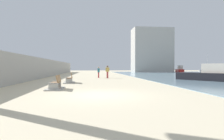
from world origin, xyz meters
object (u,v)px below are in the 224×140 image
(person_walking, at_px, (107,71))
(boat_mid_bay, at_px, (180,70))
(bench_far, at_px, (69,80))
(boat_far_right, at_px, (209,70))
(boat_outer, at_px, (211,74))
(bench_near, at_px, (56,86))
(person_standing, at_px, (99,71))

(person_walking, height_order, boat_mid_bay, boat_mid_bay)
(bench_far, height_order, boat_far_right, boat_far_right)
(boat_far_right, distance_m, boat_outer, 38.90)
(boat_mid_bay, height_order, boat_far_right, boat_far_right)
(boat_mid_bay, xyz_separation_m, boat_far_right, (8.14, -1.73, -0.17))
(bench_near, height_order, boat_mid_bay, boat_mid_bay)
(person_standing, bearing_deg, boat_far_right, 36.83)
(boat_mid_bay, bearing_deg, bench_near, -125.68)
(person_walking, relative_size, person_standing, 1.09)
(bench_far, bearing_deg, person_walking, 59.85)
(boat_far_right, bearing_deg, boat_outer, -123.46)
(bench_far, height_order, person_walking, person_walking)
(boat_mid_bay, bearing_deg, bench_far, -129.15)
(boat_far_right, bearing_deg, boat_mid_bay, 167.97)
(bench_far, xyz_separation_m, person_walking, (4.31, 7.43, 0.79))
(bench_near, distance_m, bench_far, 5.18)
(boat_mid_bay, bearing_deg, boat_far_right, -12.03)
(boat_far_right, bearing_deg, person_walking, -141.33)
(boat_far_right, relative_size, boat_outer, 0.77)
(bench_near, distance_m, boat_far_right, 53.41)
(bench_near, bearing_deg, boat_far_right, 46.11)
(bench_near, bearing_deg, bench_far, 86.21)
(bench_far, relative_size, person_walking, 1.26)
(bench_near, relative_size, person_standing, 1.33)
(person_walking, xyz_separation_m, boat_mid_bay, (24.23, 27.64, -0.26))
(bench_far, bearing_deg, boat_outer, 3.30)
(person_standing, relative_size, boat_far_right, 0.30)
(person_walking, relative_size, boat_outer, 0.25)
(person_standing, bearing_deg, boat_outer, -31.09)
(boat_outer, bearing_deg, bench_far, -176.70)
(bench_near, xyz_separation_m, bench_far, (0.34, 5.16, 0.00))
(person_walking, distance_m, boat_outer, 12.74)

